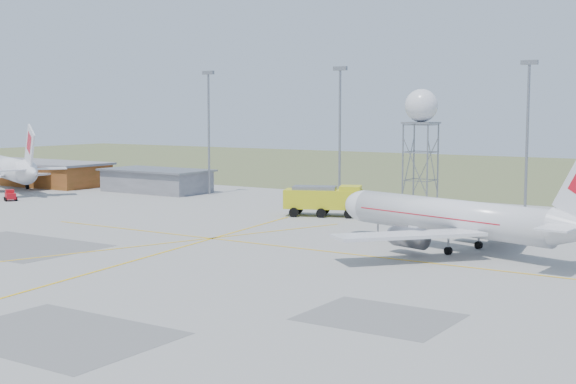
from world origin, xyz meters
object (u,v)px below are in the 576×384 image
Objects in this scene: radar_tower at (421,142)px; baggage_tug at (10,197)px; airliner_main at (454,218)px; fire_truck at (325,201)px; airliner_far at (9,169)px.

radar_tower reaches higher than baggage_tug.
radar_tower is at bearing -44.90° from airliner_main.
fire_truck is at bearing -16.90° from airliner_main.
airliner_far is (-89.44, 15.42, 0.34)m from airliner_main.
baggage_tug is at bearing 12.57° from airliner_main.
airliner_main is 1.82× the size of radar_tower.
airliner_far is at bearing 157.24° from fire_truck.
airliner_far is at bearing 171.95° from baggage_tug.
airliner_main reaches higher than fire_truck.
radar_tower is at bearing 54.10° from baggage_tug.
fire_truck is (-24.17, 15.37, -1.31)m from airliner_main.
airliner_main is 11.82× the size of baggage_tug.
radar_tower is at bearing -143.47° from airliner_far.
fire_truck is (65.27, -0.05, -1.66)m from airliner_far.
radar_tower is (-17.20, 30.36, 6.29)m from airliner_main.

